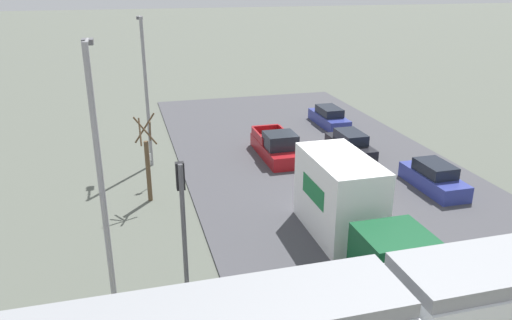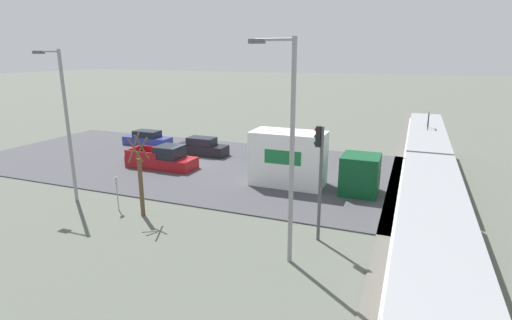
# 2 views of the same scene
# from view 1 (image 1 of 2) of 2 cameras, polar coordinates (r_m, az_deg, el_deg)

# --- Properties ---
(ground_plane) EXTENTS (320.00, 320.00, 0.00)m
(ground_plane) POSITION_cam_1_polar(r_m,az_deg,el_deg) (32.34, 6.69, -0.20)
(ground_plane) COLOR #565B51
(road_surface) EXTENTS (16.91, 37.18, 0.08)m
(road_surface) POSITION_cam_1_polar(r_m,az_deg,el_deg) (32.32, 6.70, -0.13)
(road_surface) COLOR #424247
(road_surface) RESTS_ON ground
(box_truck) EXTENTS (2.54, 8.48, 3.69)m
(box_truck) POSITION_cam_1_polar(r_m,az_deg,el_deg) (22.03, 10.67, -5.58)
(box_truck) COLOR #0C4723
(box_truck) RESTS_ON ground
(pickup_truck) EXTENTS (2.09, 5.55, 1.82)m
(pickup_truck) POSITION_cam_1_polar(r_m,az_deg,el_deg) (32.52, 2.42, 1.48)
(pickup_truck) COLOR maroon
(pickup_truck) RESTS_ON ground
(sedan_car_0) EXTENTS (1.70, 4.62, 1.58)m
(sedan_car_0) POSITION_cam_1_polar(r_m,az_deg,el_deg) (33.52, 10.71, 1.65)
(sedan_car_0) COLOR black
(sedan_car_0) RESTS_ON ground
(sedan_car_1) EXTENTS (1.74, 4.50, 1.52)m
(sedan_car_1) POSITION_cam_1_polar(r_m,az_deg,el_deg) (29.43, 19.66, -1.95)
(sedan_car_1) COLOR navy
(sedan_car_1) RESTS_ON ground
(sedan_car_2) EXTENTS (1.72, 4.78, 1.45)m
(sedan_car_2) POSITION_cam_1_polar(r_m,az_deg,el_deg) (40.09, 8.35, 4.82)
(sedan_car_2) COLOR navy
(sedan_car_2) RESTS_ON ground
(traffic_light_pole) EXTENTS (0.28, 0.47, 5.62)m
(traffic_light_pole) POSITION_cam_1_polar(r_m,az_deg,el_deg) (17.00, -8.34, -6.73)
(traffic_light_pole) COLOR #47474C
(traffic_light_pole) RESTS_ON ground
(street_tree) EXTENTS (1.12, 0.93, 4.73)m
(street_tree) POSITION_cam_1_polar(r_m,az_deg,el_deg) (26.49, -12.29, -0.30)
(street_tree) COLOR brown
(street_tree) RESTS_ON ground
(street_lamp_near_crossing) EXTENTS (0.36, 1.95, 9.07)m
(street_lamp_near_crossing) POSITION_cam_1_polar(r_m,az_deg,el_deg) (31.00, -12.51, 8.52)
(street_lamp_near_crossing) COLOR gray
(street_lamp_near_crossing) RESTS_ON ground
(street_lamp_mid_block) EXTENTS (0.36, 1.95, 9.47)m
(street_lamp_mid_block) POSITION_cam_1_polar(r_m,az_deg,el_deg) (16.97, -17.42, -1.03)
(street_lamp_mid_block) COLOR gray
(street_lamp_mid_block) RESTS_ON ground
(no_parking_sign) EXTENTS (0.32, 0.08, 2.00)m
(no_parking_sign) POSITION_cam_1_polar(r_m,az_deg,el_deg) (28.53, -12.11, -0.73)
(no_parking_sign) COLOR gray
(no_parking_sign) RESTS_ON ground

